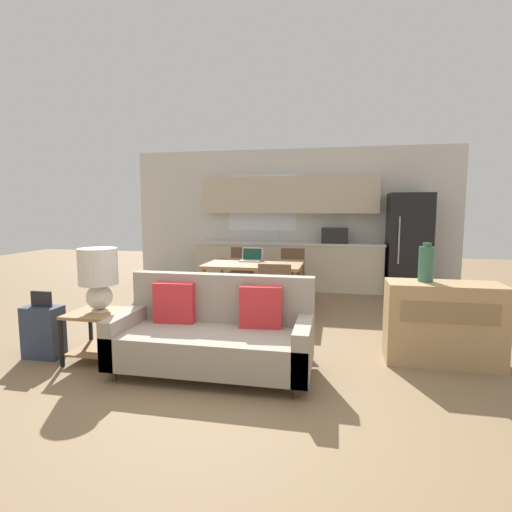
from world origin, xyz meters
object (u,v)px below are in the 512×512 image
at_px(dining_chair_far_right, 292,272).
at_px(laptop, 251,258).
at_px(refrigerator, 408,244).
at_px(dining_table, 255,267).
at_px(side_table, 97,327).
at_px(dining_chair_far_left, 240,270).
at_px(credenza, 443,323).
at_px(dining_chair_near_right, 276,294).
at_px(table_lamp, 98,274).
at_px(vase, 426,264).
at_px(couch, 215,335).
at_px(suitcase, 43,331).

bearing_deg(dining_chair_far_right, laptop, -127.29).
height_order(refrigerator, laptop, refrigerator).
distance_m(dining_table, dining_chair_far_right, 1.00).
relative_size(side_table, laptop, 1.57).
xyz_separation_m(refrigerator, dining_chair_far_left, (-2.87, -1.00, -0.42)).
bearing_deg(credenza, dining_chair_near_right, 159.56).
distance_m(dining_table, dining_chair_near_right, 0.98).
bearing_deg(side_table, credenza, 10.54).
xyz_separation_m(dining_table, laptop, (-0.09, 0.20, 0.11)).
bearing_deg(dining_table, dining_chair_far_right, 63.10).
xyz_separation_m(credenza, dining_chair_far_left, (-2.66, 2.40, 0.08)).
distance_m(dining_chair_far_left, laptop, 0.83).
bearing_deg(credenza, side_table, -169.46).
bearing_deg(credenza, table_lamp, -169.78).
bearing_deg(dining_table, credenza, -34.27).
xyz_separation_m(credenza, dining_chair_far_right, (-1.78, 2.39, 0.08)).
height_order(dining_chair_near_right, dining_chair_far_left, same).
bearing_deg(dining_chair_far_right, dining_table, -115.91).
distance_m(side_table, dining_chair_near_right, 2.09).
bearing_deg(vase, couch, -161.12).
relative_size(couch, dining_chair_far_right, 2.10).
xyz_separation_m(side_table, laptop, (1.09, 2.34, 0.45)).
relative_size(vase, dining_chair_far_left, 0.45).
distance_m(dining_table, couch, 2.18).
relative_size(dining_table, dining_chair_far_left, 1.59).
bearing_deg(dining_table, suitcase, -129.07).
xyz_separation_m(refrigerator, dining_chair_near_right, (-1.99, -2.73, -0.42)).
relative_size(dining_table, vase, 3.56).
bearing_deg(refrigerator, dining_table, -142.34).
height_order(credenza, suitcase, credenza).
bearing_deg(dining_chair_far_left, dining_table, -60.49).
xyz_separation_m(refrigerator, dining_chair_far_right, (-1.99, -1.00, -0.42)).
height_order(couch, credenza, couch).
distance_m(couch, credenza, 2.26).
distance_m(table_lamp, dining_chair_far_right, 3.43).
bearing_deg(side_table, suitcase, -176.01).
xyz_separation_m(dining_table, side_table, (-1.19, -2.15, -0.34)).
bearing_deg(suitcase, couch, 1.22).
bearing_deg(refrigerator, credenza, -93.52).
bearing_deg(vase, side_table, -168.16).
distance_m(side_table, vase, 3.37).
bearing_deg(vase, laptop, 142.16).
relative_size(dining_chair_far_right, suitcase, 1.25).
xyz_separation_m(couch, suitcase, (-1.84, -0.04, -0.07)).
relative_size(laptop, suitcase, 0.47).
xyz_separation_m(dining_table, table_lamp, (-1.16, -2.12, 0.20)).
bearing_deg(couch, dining_table, 91.56).
height_order(vase, laptop, vase).
height_order(credenza, dining_chair_far_left, dining_chair_far_left).
bearing_deg(suitcase, vase, 10.65).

